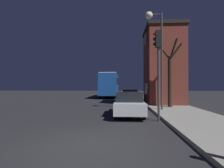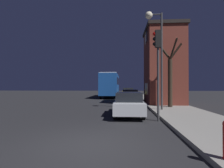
{
  "view_description": "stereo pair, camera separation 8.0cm",
  "coord_description": "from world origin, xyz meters",
  "px_view_note": "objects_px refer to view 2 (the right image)",
  "views": [
    {
      "loc": [
        0.97,
        -5.37,
        1.84
      ],
      "look_at": [
        0.09,
        8.87,
        1.99
      ],
      "focal_mm": 28.0,
      "sensor_mm": 36.0,
      "label": 1
    },
    {
      "loc": [
        1.05,
        -5.36,
        1.84
      ],
      "look_at": [
        0.09,
        8.87,
        1.99
      ],
      "focal_mm": 28.0,
      "sensor_mm": 36.0,
      "label": 2
    }
  ],
  "objects_px": {
    "bare_tree": "(170,77)",
    "traffic_light": "(157,56)",
    "streetlamp": "(155,36)",
    "car_near_lane": "(128,103)",
    "car_mid_lane": "(130,96)",
    "car_far_lane": "(128,92)",
    "bus": "(110,84)"
  },
  "relations": [
    {
      "from": "traffic_light",
      "to": "car_far_lane",
      "type": "bearing_deg",
      "value": 92.91
    },
    {
      "from": "traffic_light",
      "to": "car_far_lane",
      "type": "relative_size",
      "value": 1.04
    },
    {
      "from": "streetlamp",
      "to": "car_mid_lane",
      "type": "bearing_deg",
      "value": 102.0
    },
    {
      "from": "car_near_lane",
      "to": "car_far_lane",
      "type": "height_order",
      "value": "car_far_lane"
    },
    {
      "from": "traffic_light",
      "to": "car_mid_lane",
      "type": "bearing_deg",
      "value": 95.77
    },
    {
      "from": "bare_tree",
      "to": "traffic_light",
      "type": "bearing_deg",
      "value": -111.51
    },
    {
      "from": "bare_tree",
      "to": "car_mid_lane",
      "type": "distance_m",
      "value": 6.68
    },
    {
      "from": "bare_tree",
      "to": "car_near_lane",
      "type": "bearing_deg",
      "value": -137.31
    },
    {
      "from": "car_near_lane",
      "to": "bare_tree",
      "type": "bearing_deg",
      "value": 42.69
    },
    {
      "from": "traffic_light",
      "to": "streetlamp",
      "type": "bearing_deg",
      "value": 82.21
    },
    {
      "from": "car_near_lane",
      "to": "car_mid_lane",
      "type": "relative_size",
      "value": 1.05
    },
    {
      "from": "streetlamp",
      "to": "bus",
      "type": "bearing_deg",
      "value": 105.89
    },
    {
      "from": "car_far_lane",
      "to": "streetlamp",
      "type": "bearing_deg",
      "value": -85.0
    },
    {
      "from": "traffic_light",
      "to": "car_mid_lane",
      "type": "xyz_separation_m",
      "value": [
        -1.07,
        10.62,
        -2.65
      ]
    },
    {
      "from": "car_mid_lane",
      "to": "bus",
      "type": "bearing_deg",
      "value": 109.17
    },
    {
      "from": "bus",
      "to": "car_mid_lane",
      "type": "relative_size",
      "value": 2.22
    },
    {
      "from": "bare_tree",
      "to": "car_near_lane",
      "type": "distance_m",
      "value": 4.99
    },
    {
      "from": "bare_tree",
      "to": "car_far_lane",
      "type": "xyz_separation_m",
      "value": [
        -3.01,
        15.88,
        -1.74
      ]
    },
    {
      "from": "car_near_lane",
      "to": "bus",
      "type": "bearing_deg",
      "value": 98.24
    },
    {
      "from": "streetlamp",
      "to": "bus",
      "type": "xyz_separation_m",
      "value": [
        -4.41,
        15.49,
        -3.2
      ]
    },
    {
      "from": "traffic_light",
      "to": "bus",
      "type": "distance_m",
      "value": 19.33
    },
    {
      "from": "car_mid_lane",
      "to": "streetlamp",
      "type": "bearing_deg",
      "value": -78.0
    },
    {
      "from": "streetlamp",
      "to": "car_near_lane",
      "type": "relative_size",
      "value": 1.51
    },
    {
      "from": "streetlamp",
      "to": "traffic_light",
      "type": "bearing_deg",
      "value": -97.79
    },
    {
      "from": "car_far_lane",
      "to": "car_mid_lane",
      "type": "bearing_deg",
      "value": -90.07
    },
    {
      "from": "bare_tree",
      "to": "streetlamp",
      "type": "bearing_deg",
      "value": -133.71
    },
    {
      "from": "streetlamp",
      "to": "bare_tree",
      "type": "bearing_deg",
      "value": 46.29
    },
    {
      "from": "bare_tree",
      "to": "car_near_lane",
      "type": "height_order",
      "value": "bare_tree"
    },
    {
      "from": "streetlamp",
      "to": "car_near_lane",
      "type": "distance_m",
      "value": 5.29
    },
    {
      "from": "car_mid_lane",
      "to": "car_far_lane",
      "type": "distance_m",
      "value": 10.2
    },
    {
      "from": "traffic_light",
      "to": "car_near_lane",
      "type": "relative_size",
      "value": 1.02
    },
    {
      "from": "bare_tree",
      "to": "car_far_lane",
      "type": "height_order",
      "value": "bare_tree"
    }
  ]
}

